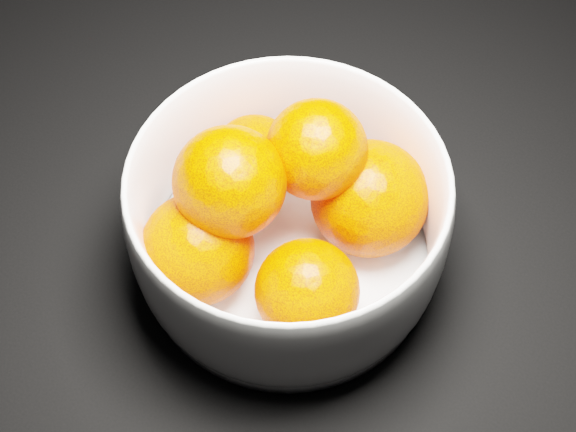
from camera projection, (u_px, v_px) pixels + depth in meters
The scene contains 3 objects.
ground at pixel (271, 117), 0.76m from camera, with size 3.00×3.00×0.00m, color black.
bowl at pixel (288, 220), 0.62m from camera, with size 0.25×0.25×0.12m.
orange_pile at pixel (284, 207), 0.62m from camera, with size 0.18×0.21×0.14m.
Camera 1 is at (0.31, -0.39, 0.58)m, focal length 50.00 mm.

